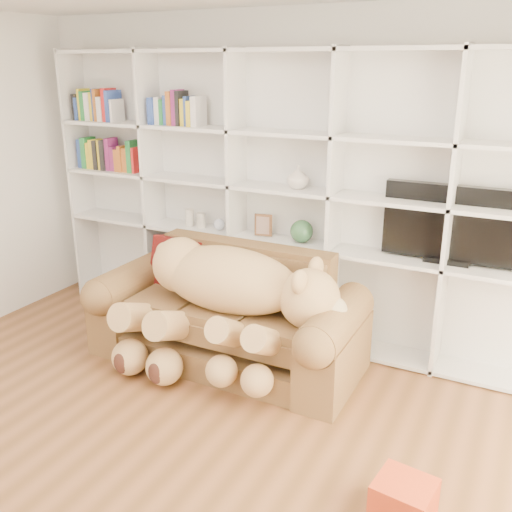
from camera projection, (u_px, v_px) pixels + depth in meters
The scene contains 14 objects.
floor at pixel (107, 500), 3.13m from camera, with size 5.00×5.00×0.00m, color brown.
wall_back at pixel (294, 179), 4.80m from camera, with size 5.00×0.02×2.70m, color white.
bookshelf at pixel (261, 184), 4.80m from camera, with size 4.43×0.35×2.40m.
sofa at pixel (228, 320), 4.53m from camera, with size 2.12×0.92×0.89m.
teddy_bear at pixel (224, 295), 4.25m from camera, with size 1.68×0.90×0.98m.
throw_pillow at pixel (175, 264), 4.80m from camera, with size 0.43×0.14×0.43m, color #5D100F.
gift_box at pixel (403, 501), 2.96m from camera, with size 0.29×0.27×0.23m, color #BC3A19.
tv at pixel (451, 225), 4.17m from camera, with size 0.98×0.18×0.58m.
picture_frame at pixel (263, 225), 4.84m from camera, with size 0.15×0.03×0.19m, color brown.
green_vase at pixel (302, 231), 4.69m from camera, with size 0.19×0.19×0.19m, color #2C5733.
figurine_tall at pixel (189, 218), 5.17m from camera, with size 0.08×0.08×0.16m, color beige.
figurine_short at pixel (201, 220), 5.12m from camera, with size 0.08×0.08×0.14m, color beige.
snow_globe at pixel (219, 224), 5.05m from camera, with size 0.10×0.10×0.10m, color white.
shelf_vase at pixel (298, 177), 4.57m from camera, with size 0.18×0.18×0.19m, color beige.
Camera 1 is at (1.88, -1.88, 2.28)m, focal length 40.00 mm.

